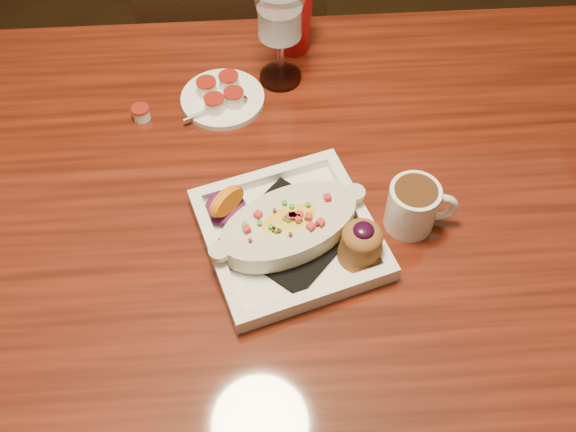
{
  "coord_description": "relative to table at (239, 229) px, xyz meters",
  "views": [
    {
      "loc": [
        0.04,
        -0.64,
        1.57
      ],
      "look_at": [
        0.08,
        -0.06,
        0.77
      ],
      "focal_mm": 40.0,
      "sensor_mm": 36.0,
      "label": 1
    }
  ],
  "objects": [
    {
      "name": "red_tumbler",
      "position": [
        0.12,
        0.36,
        0.16
      ],
      "size": [
        0.08,
        0.08,
        0.13
      ],
      "primitive_type": "cone",
      "color": "red",
      "rests_on": "table"
    },
    {
      "name": "table",
      "position": [
        0.0,
        0.0,
        0.0
      ],
      "size": [
        1.5,
        0.9,
        0.75
      ],
      "color": "maroon",
      "rests_on": "floor"
    },
    {
      "name": "plate",
      "position": [
        0.09,
        -0.1,
        0.13
      ],
      "size": [
        0.31,
        0.31,
        0.08
      ],
      "rotation": [
        0.0,
        0.0,
        0.29
      ],
      "color": "white",
      "rests_on": "table"
    },
    {
      "name": "chair_far",
      "position": [
        -0.0,
        0.63,
        -0.15
      ],
      "size": [
        0.42,
        0.42,
        0.93
      ],
      "rotation": [
        0.0,
        0.0,
        3.14
      ],
      "color": "black",
      "rests_on": "floor"
    },
    {
      "name": "floor",
      "position": [
        0.0,
        0.0,
        -0.65
      ],
      "size": [
        7.0,
        7.0,
        0.0
      ],
      "primitive_type": "plane",
      "color": "black",
      "rests_on": "ground"
    },
    {
      "name": "creamer_loose",
      "position": [
        -0.16,
        0.18,
        0.11
      ],
      "size": [
        0.03,
        0.03,
        0.02
      ],
      "color": "white",
      "rests_on": "table"
    },
    {
      "name": "coffee_mug",
      "position": [
        0.27,
        -0.07,
        0.14
      ],
      "size": [
        0.11,
        0.08,
        0.08
      ],
      "rotation": [
        0.0,
        0.0,
        -0.09
      ],
      "color": "white",
      "rests_on": "table"
    },
    {
      "name": "goblet",
      "position": [
        0.09,
        0.27,
        0.23
      ],
      "size": [
        0.09,
        0.09,
        0.2
      ],
      "color": "silver",
      "rests_on": "table"
    },
    {
      "name": "saucer",
      "position": [
        -0.02,
        0.21,
        0.11
      ],
      "size": [
        0.15,
        0.15,
        0.1
      ],
      "color": "white",
      "rests_on": "table"
    }
  ]
}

